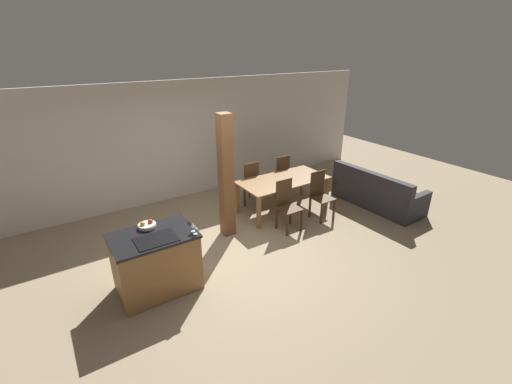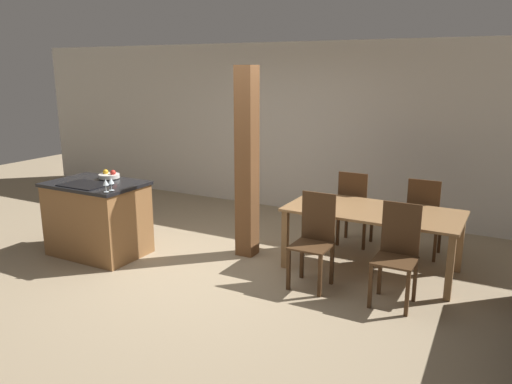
# 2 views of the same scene
# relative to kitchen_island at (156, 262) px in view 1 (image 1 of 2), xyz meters

# --- Properties ---
(ground_plane) EXTENTS (16.00, 16.00, 0.00)m
(ground_plane) POSITION_rel_kitchen_island_xyz_m (1.43, 0.23, -0.47)
(ground_plane) COLOR #9E896B
(wall_back) EXTENTS (11.20, 0.08, 2.70)m
(wall_back) POSITION_rel_kitchen_island_xyz_m (1.43, 3.10, 0.88)
(wall_back) COLOR silver
(wall_back) RESTS_ON ground_plane
(kitchen_island) EXTENTS (1.17, 0.80, 0.94)m
(kitchen_island) POSITION_rel_kitchen_island_xyz_m (0.00, 0.00, 0.00)
(kitchen_island) COLOR olive
(kitchen_island) RESTS_ON ground_plane
(fruit_bowl) EXTENTS (0.26, 0.26, 0.11)m
(fruit_bowl) POSITION_rel_kitchen_island_xyz_m (0.00, 0.24, 0.50)
(fruit_bowl) COLOR silver
(fruit_bowl) RESTS_ON kitchen_island
(wine_glass_near) EXTENTS (0.07, 0.07, 0.15)m
(wine_glass_near) POSITION_rel_kitchen_island_xyz_m (0.51, -0.33, 0.58)
(wine_glass_near) COLOR silver
(wine_glass_near) RESTS_ON kitchen_island
(wine_glass_middle) EXTENTS (0.07, 0.07, 0.15)m
(wine_glass_middle) POSITION_rel_kitchen_island_xyz_m (0.51, -0.24, 0.58)
(wine_glass_middle) COLOR silver
(wine_glass_middle) RESTS_ON kitchen_island
(dining_table) EXTENTS (1.95, 0.96, 0.73)m
(dining_table) POSITION_rel_kitchen_island_xyz_m (3.18, 1.12, 0.17)
(dining_table) COLOR olive
(dining_table) RESTS_ON ground_plane
(dining_chair_near_left) EXTENTS (0.40, 0.40, 1.01)m
(dining_chair_near_left) POSITION_rel_kitchen_island_xyz_m (2.74, 0.42, 0.06)
(dining_chair_near_left) COLOR #472D19
(dining_chair_near_left) RESTS_ON ground_plane
(dining_chair_near_right) EXTENTS (0.40, 0.40, 1.01)m
(dining_chair_near_right) POSITION_rel_kitchen_island_xyz_m (3.62, 0.42, 0.06)
(dining_chair_near_right) COLOR #472D19
(dining_chair_near_right) RESTS_ON ground_plane
(dining_chair_far_left) EXTENTS (0.40, 0.40, 1.01)m
(dining_chair_far_left) POSITION_rel_kitchen_island_xyz_m (2.74, 1.82, 0.06)
(dining_chair_far_left) COLOR #472D19
(dining_chair_far_left) RESTS_ON ground_plane
(dining_chair_far_right) EXTENTS (0.40, 0.40, 1.01)m
(dining_chair_far_right) POSITION_rel_kitchen_island_xyz_m (3.62, 1.82, 0.06)
(dining_chair_far_right) COLOR #472D19
(dining_chair_far_right) RESTS_ON ground_plane
(couch) EXTENTS (0.89, 2.05, 0.86)m
(couch) POSITION_rel_kitchen_island_xyz_m (5.10, 0.14, -0.18)
(couch) COLOR #2D2D33
(couch) RESTS_ON ground_plane
(timber_post) EXTENTS (0.23, 0.23, 2.33)m
(timber_post) POSITION_rel_kitchen_island_xyz_m (1.66, 0.87, 0.70)
(timber_post) COLOR brown
(timber_post) RESTS_ON ground_plane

